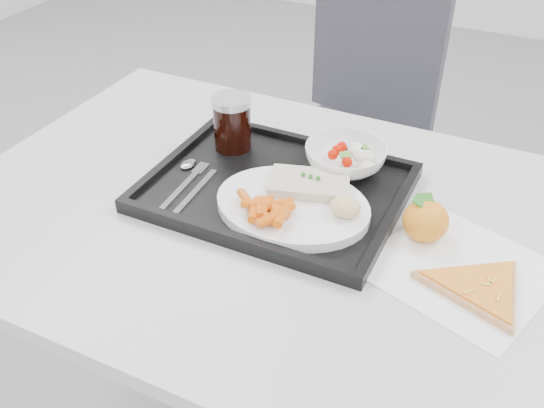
# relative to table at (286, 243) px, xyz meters

# --- Properties ---
(table) EXTENTS (1.20, 0.80, 0.75)m
(table) POSITION_rel_table_xyz_m (0.00, 0.00, 0.00)
(table) COLOR silver
(table) RESTS_ON ground
(chair) EXTENTS (0.49, 0.49, 0.93)m
(chair) POSITION_rel_table_xyz_m (-0.13, 0.80, -0.15)
(chair) COLOR #36363E
(chair) RESTS_ON ground
(tray) EXTENTS (0.45, 0.35, 0.03)m
(tray) POSITION_rel_table_xyz_m (-0.04, 0.05, 0.08)
(tray) COLOR black
(tray) RESTS_ON table
(dinner_plate) EXTENTS (0.27, 0.27, 0.02)m
(dinner_plate) POSITION_rel_table_xyz_m (0.01, -0.00, 0.09)
(dinner_plate) COLOR white
(dinner_plate) RESTS_ON tray
(fish_fillet) EXTENTS (0.16, 0.12, 0.03)m
(fish_fillet) POSITION_rel_table_xyz_m (0.02, 0.05, 0.11)
(fish_fillet) COLOR beige
(fish_fillet) RESTS_ON dinner_plate
(bread_roll) EXTENTS (0.06, 0.06, 0.03)m
(bread_roll) POSITION_rel_table_xyz_m (0.11, 0.00, 0.12)
(bread_roll) COLOR beige
(bread_roll) RESTS_ON dinner_plate
(salad_bowl) EXTENTS (0.15, 0.15, 0.05)m
(salad_bowl) POSITION_rel_table_xyz_m (0.05, 0.16, 0.11)
(salad_bowl) COLOR white
(salad_bowl) RESTS_ON tray
(cola_glass) EXTENTS (0.08, 0.08, 0.11)m
(cola_glass) POSITION_rel_table_xyz_m (-0.18, 0.14, 0.14)
(cola_glass) COLOR black
(cola_glass) RESTS_ON tray
(cutlery) EXTENTS (0.08, 0.17, 0.01)m
(cutlery) POSITION_rel_table_xyz_m (-0.20, -0.00, 0.08)
(cutlery) COLOR silver
(cutlery) RESTS_ON tray
(napkin) EXTENTS (0.31, 0.30, 0.00)m
(napkin) POSITION_rel_table_xyz_m (0.30, -0.02, 0.07)
(napkin) COLOR white
(napkin) RESTS_ON table
(tangerine) EXTENTS (0.08, 0.08, 0.07)m
(tangerine) POSITION_rel_table_xyz_m (0.23, 0.04, 0.10)
(tangerine) COLOR #FFA422
(tangerine) RESTS_ON napkin
(pizza_slice) EXTENTS (0.23, 0.23, 0.02)m
(pizza_slice) POSITION_rel_table_xyz_m (0.34, -0.05, 0.08)
(pizza_slice) COLOR tan
(pizza_slice) RESTS_ON napkin
(carrot_pile) EXTENTS (0.11, 0.09, 0.02)m
(carrot_pile) POSITION_rel_table_xyz_m (-0.01, -0.06, 0.11)
(carrot_pile) COLOR #D5560C
(carrot_pile) RESTS_ON dinner_plate
(salad_contents) EXTENTS (0.09, 0.08, 0.02)m
(salad_contents) POSITION_rel_table_xyz_m (0.07, 0.16, 0.12)
(salad_contents) COLOR #C01100
(salad_contents) RESTS_ON salad_bowl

